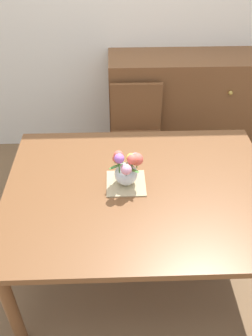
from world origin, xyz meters
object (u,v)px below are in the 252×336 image
dining_table (140,198)px  flower_vase (127,168)px  chair_far (137,132)px  dresser (186,109)px

dining_table → flower_vase: 0.22m
chair_far → dresser: (0.48, 0.39, -0.02)m
dresser → flower_vase: size_ratio=5.74×
dining_table → chair_far: (0.04, 0.94, -0.15)m
dining_table → dresser: 1.44m
dining_table → flower_vase: bearing=155.1°
dresser → flower_vase: (-0.59, -1.29, 0.37)m
dresser → dining_table: bearing=-111.2°
dresser → flower_vase: bearing=-114.6°
chair_far → flower_vase: flower_vase is taller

